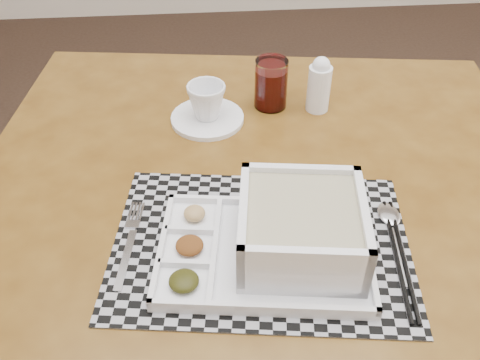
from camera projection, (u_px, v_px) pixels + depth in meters
name	position (u px, v px, depth m)	size (l,w,h in m)	color
dining_table	(256.00, 230.00, 0.97)	(1.15, 1.15, 0.77)	#4E2E0E
placemat	(261.00, 244.00, 0.84)	(0.46, 0.33, 0.00)	#96969D
serving_tray	(290.00, 235.00, 0.80)	(0.35, 0.26, 0.10)	white
fork	(128.00, 241.00, 0.84)	(0.04, 0.19, 0.00)	silver
spoon	(390.00, 220.00, 0.87)	(0.04, 0.18, 0.01)	silver
chopsticks	(400.00, 257.00, 0.81)	(0.05, 0.24, 0.01)	black
saucer	(207.00, 118.00, 1.10)	(0.15, 0.15, 0.01)	white
cup	(207.00, 101.00, 1.07)	(0.08, 0.08, 0.07)	white
juice_glass	(271.00, 85.00, 1.11)	(0.07, 0.07, 0.11)	white
creamer_bottle	(319.00, 85.00, 1.10)	(0.05, 0.05, 0.12)	white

